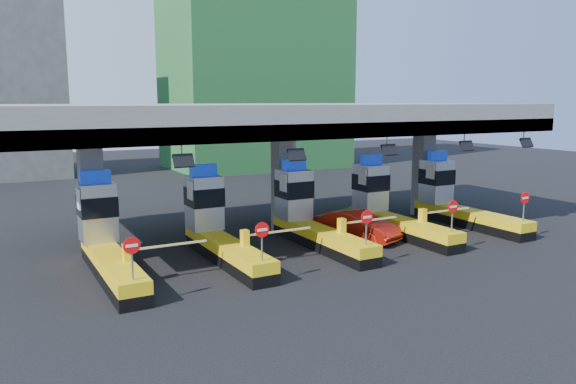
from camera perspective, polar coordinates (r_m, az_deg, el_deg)
ground at (r=28.55m, az=2.37°, el=-5.30°), size 120.00×120.00×0.00m
toll_canopy at (r=30.15m, az=-0.38°, el=7.28°), size 28.00×12.09×7.00m
toll_lane_far_left at (r=25.01m, az=-18.08°, el=-4.57°), size 4.43×8.00×4.16m
toll_lane_left at (r=26.32m, az=-7.32°, el=-3.50°), size 4.43×8.00×4.16m
toll_lane_center at (r=28.47m, az=2.10°, el=-2.46°), size 4.43×8.00×4.16m
toll_lane_right at (r=31.27m, az=10.01°, el=-1.53°), size 4.43×8.00×4.16m
toll_lane_far_right at (r=34.57m, az=16.51°, el=-0.74°), size 4.43×8.00×4.16m
bg_building_scaffold at (r=61.93m, az=-3.47°, el=15.59°), size 18.00×12.00×28.00m
red_car at (r=29.44m, az=7.01°, el=-3.41°), size 3.07×4.86×1.51m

